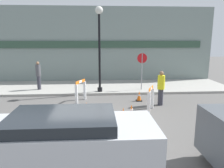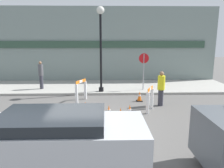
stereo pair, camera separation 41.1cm
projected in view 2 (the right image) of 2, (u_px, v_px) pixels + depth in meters
ground_plane at (86, 126)px, 8.27m from camera, size 60.00×60.00×0.00m
sidewalk_slab at (94, 87)px, 14.61m from camera, size 18.00×3.99×0.13m
storefront_facade at (95, 45)px, 16.07m from camera, size 18.00×0.22×5.50m
streetlamp_post at (101, 38)px, 12.42m from camera, size 0.44×0.44×4.86m
stop_sign at (144, 66)px, 13.19m from camera, size 0.60×0.06×2.23m
barricade_0 at (150, 98)px, 9.83m from camera, size 0.48×0.80×1.12m
barricade_1 at (81, 90)px, 11.38m from camera, size 0.51×0.90×1.14m
traffic_cone_0 at (140, 96)px, 11.44m from camera, size 0.30×0.30×0.55m
traffic_cone_1 at (130, 111)px, 9.16m from camera, size 0.30×0.30×0.54m
traffic_cone_2 at (86, 107)px, 9.78m from camera, size 0.30×0.30×0.47m
traffic_cone_3 at (109, 112)px, 9.10m from camera, size 0.30×0.30×0.53m
traffic_cone_4 at (120, 116)px, 8.37m from camera, size 0.30×0.30×0.68m
person_worker at (161, 87)px, 10.57m from camera, size 0.36×0.36×1.70m
person_pedestrian at (41, 74)px, 13.54m from camera, size 0.36×0.36×1.73m
parked_car_1 at (54, 142)px, 5.00m from camera, size 4.24×1.86×1.61m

